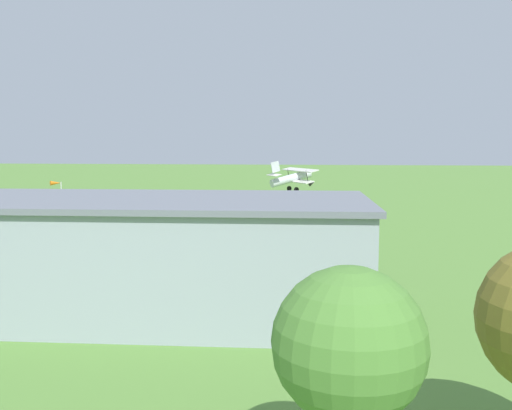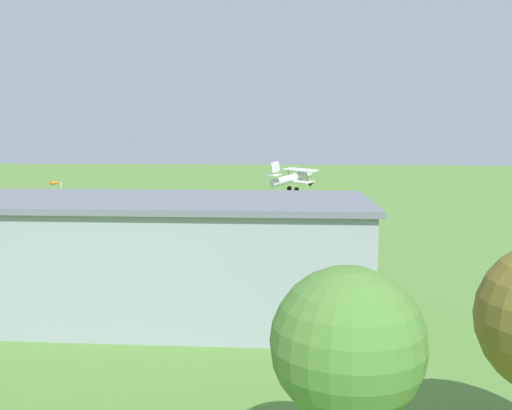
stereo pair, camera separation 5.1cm
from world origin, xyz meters
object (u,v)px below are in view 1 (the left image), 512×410
at_px(person_watching_takeoff, 175,246).
at_px(person_walking_on_apron, 291,248).
at_px(hangar, 139,255).
at_px(person_by_parked_cars, 248,252).
at_px(tree_by_windsock, 349,345).
at_px(person_beside_truck, 95,255).
at_px(car_white, 336,262).
at_px(windsock, 57,186).
at_px(car_red, 51,252).
at_px(biplane, 293,178).
at_px(person_at_fence_line, 120,247).

relative_size(person_watching_takeoff, person_walking_on_apron, 0.92).
height_order(hangar, person_by_parked_cars, hangar).
height_order(person_watching_takeoff, person_walking_on_apron, person_walking_on_apron).
distance_m(hangar, person_watching_takeoff, 18.84).
bearing_deg(tree_by_windsock, hangar, -57.00).
relative_size(person_watching_takeoff, tree_by_windsock, 0.21).
distance_m(hangar, person_beside_truck, 16.40).
relative_size(car_white, person_walking_on_apron, 2.75).
distance_m(person_watching_takeoff, windsock, 24.51).
relative_size(car_white, car_red, 1.05).
bearing_deg(biplane, car_white, 100.48).
relative_size(biplane, car_red, 1.69).
distance_m(person_watching_takeoff, person_beside_truck, 7.78).
height_order(car_red, person_at_fence_line, person_at_fence_line).
xyz_separation_m(car_red, person_walking_on_apron, (-21.79, -4.46, 0.02)).
bearing_deg(person_beside_truck, tree_by_windsock, 122.42).
bearing_deg(biplane, car_red, 47.55).
relative_size(car_red, person_beside_truck, 2.87).
height_order(person_by_parked_cars, person_beside_truck, person_by_parked_cars).
bearing_deg(car_red, car_white, 176.76).
bearing_deg(windsock, person_beside_truck, 122.93).
distance_m(person_by_parked_cars, person_beside_truck, 13.80).
relative_size(tree_by_windsock, windsock, 1.22).
xyz_separation_m(person_walking_on_apron, person_at_fence_line, (16.40, 1.38, 0.01)).
relative_size(person_by_parked_cars, tree_by_windsock, 0.24).
distance_m(person_walking_on_apron, person_at_fence_line, 16.46).
bearing_deg(person_at_fence_line, windsock, -49.62).
distance_m(car_red, tree_by_windsock, 41.45).
relative_size(hangar, car_red, 6.67).
relative_size(person_watching_takeoff, person_at_fence_line, 0.91).
xyz_separation_m(car_red, tree_by_windsock, (-24.95, 32.82, 4.28)).
bearing_deg(tree_by_windsock, biplane, -86.22).
xyz_separation_m(person_walking_on_apron, tree_by_windsock, (-3.16, 37.28, 4.26)).
xyz_separation_m(person_by_parked_cars, windsock, (26.37, -17.62, 4.43)).
bearing_deg(person_watching_takeoff, person_by_parked_cars, 160.06).
bearing_deg(person_watching_takeoff, windsock, -38.27).
xyz_separation_m(biplane, person_beside_truck, (16.89, 23.62, -5.60)).
bearing_deg(person_walking_on_apron, hangar, 64.23).
bearing_deg(person_by_parked_cars, person_walking_on_apron, -143.18).
bearing_deg(tree_by_windsock, person_at_fence_line, -61.41).
bearing_deg(car_white, tree_by_windsock, 88.42).
distance_m(hangar, person_walking_on_apron, 20.84).
relative_size(car_red, windsock, 0.73).
relative_size(hangar, person_watching_takeoff, 18.88).
relative_size(hangar, windsock, 4.87).
distance_m(car_red, windsock, 21.46).
distance_m(hangar, windsock, 39.57).
xyz_separation_m(hangar, person_beside_truck, (8.46, -13.74, -2.94)).
relative_size(person_walking_on_apron, person_at_fence_line, 0.99).
bearing_deg(car_white, person_watching_takeoff, -20.77).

